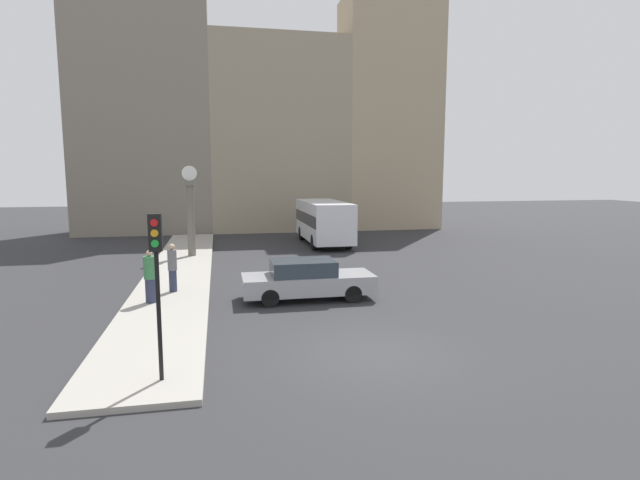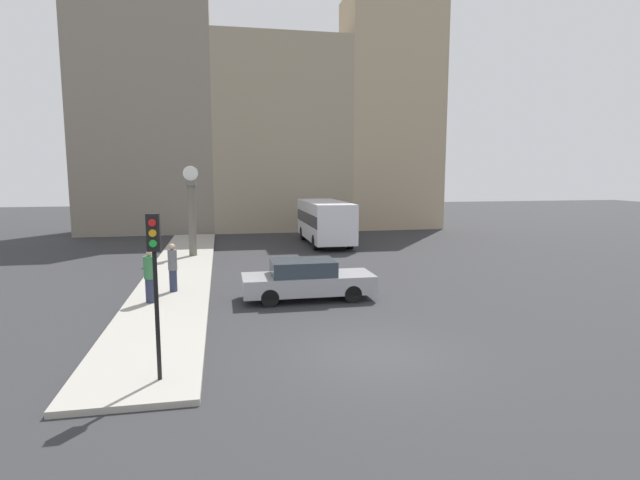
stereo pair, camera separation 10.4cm
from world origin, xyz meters
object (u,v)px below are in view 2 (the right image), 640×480
Objects in this scene: bus_distant at (325,220)px; traffic_light_near at (155,262)px; pedestrian_green_hoodie at (150,277)px; street_clock at (192,213)px; pedestrian_grey_jacket at (173,267)px; sedan_car at (307,280)px.

traffic_light_near reaches higher than bus_distant.
traffic_light_near reaches higher than pedestrian_green_hoodie.
street_clock is at bearing 90.54° from traffic_light_near.
bus_distant is 1.54× the size of street_clock.
bus_distant is 2.07× the size of traffic_light_near.
pedestrian_grey_jacket is (-8.10, -11.76, -0.50)m from bus_distant.
street_clock is 2.65× the size of pedestrian_green_hoodie.
pedestrian_green_hoodie is at bearing 98.76° from traffic_light_near.
bus_distant is 8.68m from street_clock.
bus_distant is at bearing 75.56° from sedan_car.
pedestrian_grey_jacket is at bearing 93.07° from traffic_light_near.
pedestrian_grey_jacket reaches higher than sedan_car.
pedestrian_green_hoodie is at bearing -95.21° from street_clock.
street_clock reaches higher than traffic_light_near.
pedestrian_grey_jacket is at bearing 67.92° from pedestrian_green_hoodie.
street_clock is 9.66m from pedestrian_green_hoodie.
pedestrian_green_hoodie is (-8.69, -13.21, -0.51)m from bus_distant.
pedestrian_grey_jacket is (0.59, 1.45, 0.02)m from pedestrian_green_hoodie.
pedestrian_grey_jacket is at bearing -91.99° from street_clock.
street_clock reaches higher than pedestrian_grey_jacket.
street_clock reaches higher than bus_distant.
traffic_light_near is at bearing -89.46° from street_clock.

